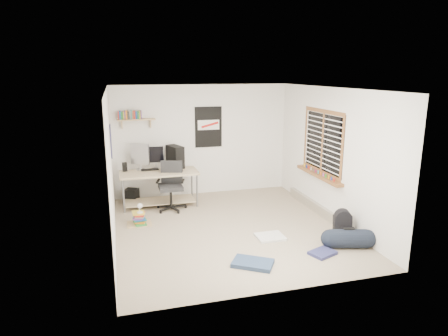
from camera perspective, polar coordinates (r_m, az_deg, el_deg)
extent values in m
cube|color=gray|center=(7.35, 0.72, -8.60)|extent=(4.00, 4.50, 0.01)
cube|color=white|center=(6.81, 0.79, 11.34)|extent=(4.00, 4.50, 0.01)
cube|color=silver|center=(9.12, -3.17, 3.98)|extent=(4.00, 0.01, 2.50)
cube|color=silver|center=(6.72, -15.91, -0.05)|extent=(0.01, 4.50, 2.50)
cube|color=silver|center=(7.76, 15.14, 1.80)|extent=(0.01, 4.50, 2.50)
cube|color=tan|center=(8.55, -9.19, -2.94)|extent=(1.65, 0.78, 0.74)
cube|color=#98979C|center=(8.66, -11.89, 1.22)|extent=(0.41, 0.27, 0.45)
cube|color=#939397|center=(8.69, -9.71, 1.20)|extent=(0.37, 0.12, 0.40)
cube|color=black|center=(8.73, -6.99, 1.62)|extent=(0.36, 0.50, 0.48)
cube|color=black|center=(8.62, -10.56, -0.23)|extent=(0.38, 0.17, 0.02)
cube|color=black|center=(8.62, -14.00, 0.15)|extent=(0.10, 0.10, 0.18)
cube|color=black|center=(8.39, -6.35, 0.13)|extent=(0.12, 0.12, 0.19)
cube|color=#232325|center=(8.22, -7.64, -2.65)|extent=(0.80, 0.80, 0.99)
cube|color=tan|center=(8.75, -12.44, 6.77)|extent=(0.80, 0.22, 0.24)
cube|color=black|center=(9.09, -2.23, 5.86)|extent=(0.62, 0.03, 0.92)
cube|color=navy|center=(7.85, -15.86, 3.74)|extent=(0.02, 0.42, 0.60)
cube|color=brown|center=(7.95, 13.80, 3.63)|extent=(0.10, 1.50, 1.26)
cube|color=#B7B2A8|center=(8.29, 13.30, -5.66)|extent=(0.08, 2.50, 0.18)
cube|color=black|center=(7.17, 16.55, -8.03)|extent=(0.35, 0.32, 0.39)
cylinder|color=black|center=(6.84, 17.36, -9.71)|extent=(0.38, 0.38, 0.60)
cube|color=silver|center=(6.98, 6.60, -9.73)|extent=(0.47, 0.40, 0.04)
cube|color=navy|center=(6.05, 4.13, -13.42)|extent=(0.69, 0.63, 0.06)
cube|color=navy|center=(6.54, 13.90, -11.70)|extent=(0.47, 0.42, 0.05)
cube|color=brown|center=(7.64, -12.05, -6.81)|extent=(0.56, 0.49, 0.33)
cube|color=silver|center=(7.54, -11.98, -5.21)|extent=(0.13, 0.19, 0.18)
cube|color=black|center=(8.94, -13.06, -3.89)|extent=(0.36, 0.36, 0.30)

